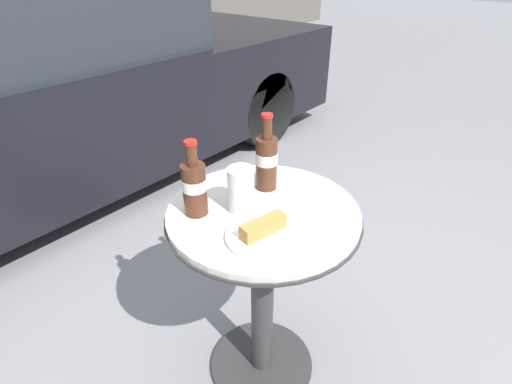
# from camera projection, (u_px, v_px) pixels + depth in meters

# --- Properties ---
(ground_plane) EXTENTS (30.00, 30.00, 0.00)m
(ground_plane) POSITION_uv_depth(u_px,v_px,m) (262.00, 365.00, 1.58)
(ground_plane) COLOR gray
(bistro_table) EXTENTS (0.60, 0.60, 0.74)m
(bistro_table) POSITION_uv_depth(u_px,v_px,m) (263.00, 267.00, 1.32)
(bistro_table) COLOR #333333
(bistro_table) RESTS_ON ground_plane
(cola_bottle_left) EXTENTS (0.07, 0.07, 0.23)m
(cola_bottle_left) POSITION_uv_depth(u_px,v_px,m) (194.00, 186.00, 1.14)
(cola_bottle_left) COLOR #4C2819
(cola_bottle_left) RESTS_ON bistro_table
(cola_bottle_right) EXTENTS (0.07, 0.07, 0.25)m
(cola_bottle_right) POSITION_uv_depth(u_px,v_px,m) (266.00, 160.00, 1.26)
(cola_bottle_right) COLOR #4C2819
(cola_bottle_right) RESTS_ON bistro_table
(drinking_glass) EXTENTS (0.08, 0.08, 0.14)m
(drinking_glass) POSITION_uv_depth(u_px,v_px,m) (241.00, 191.00, 1.17)
(drinking_glass) COLOR #C68923
(drinking_glass) RESTS_ON bistro_table
(lunch_plate_near) EXTENTS (0.21, 0.21, 0.06)m
(lunch_plate_near) POSITION_uv_depth(u_px,v_px,m) (264.00, 233.00, 1.07)
(lunch_plate_near) COLOR white
(lunch_plate_near) RESTS_ON bistro_table
(parked_car) EXTENTS (4.33, 1.74, 1.32)m
(parked_car) POSITION_uv_depth(u_px,v_px,m) (38.00, 91.00, 2.60)
(parked_car) COLOR black
(parked_car) RESTS_ON ground_plane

